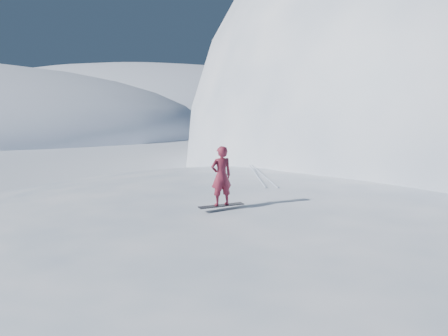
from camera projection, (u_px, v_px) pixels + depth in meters
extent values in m
plane|color=white|center=(283.00, 268.00, 14.01)|extent=(400.00, 400.00, 0.00)
ellipsoid|color=white|center=(303.00, 240.00, 16.88)|extent=(36.00, 28.00, 4.80)
ellipsoid|color=white|center=(392.00, 174.00, 32.80)|extent=(28.00, 24.00, 18.00)
ellipsoid|color=white|center=(135.00, 123.00, 125.72)|extent=(140.00, 90.00, 36.00)
ellipsoid|color=white|center=(157.00, 289.00, 12.40)|extent=(6.00, 5.40, 0.80)
ellipsoid|color=white|center=(237.00, 219.00, 20.09)|extent=(7.00, 6.30, 1.00)
ellipsoid|color=white|center=(440.00, 237.00, 17.33)|extent=(4.00, 3.60, 0.60)
cube|color=black|center=(221.00, 206.00, 13.07)|extent=(1.49, 0.99, 0.03)
imported|color=maroon|center=(221.00, 176.00, 12.91)|extent=(0.85, 0.75, 1.94)
cube|color=silver|center=(256.00, 174.00, 18.88)|extent=(0.87, 5.95, 0.04)
cube|color=silver|center=(263.00, 174.00, 18.85)|extent=(1.24, 5.89, 0.04)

